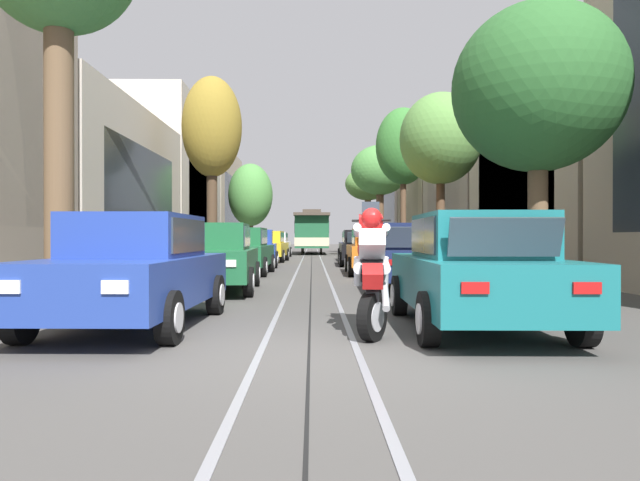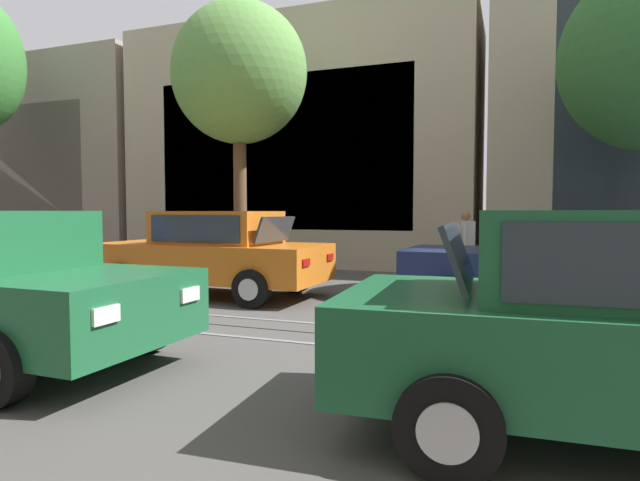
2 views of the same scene
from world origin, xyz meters
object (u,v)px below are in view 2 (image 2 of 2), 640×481
object	(u,v)px
street_tree_kerb_right_second	(239,74)
pedestrian_on_left_pavement	(466,241)
parked_car_orange_mid_right	(213,253)
parked_car_navy_second_right	(554,263)

from	to	relation	value
street_tree_kerb_right_second	pedestrian_on_left_pavement	bearing A→B (deg)	-72.89
parked_car_orange_mid_right	street_tree_kerb_right_second	world-z (taller)	street_tree_kerb_right_second
parked_car_navy_second_right	street_tree_kerb_right_second	distance (m)	8.02
parked_car_navy_second_right	street_tree_kerb_right_second	size ratio (longest dim) A/B	0.69
parked_car_orange_mid_right	street_tree_kerb_right_second	xyz separation A→B (m)	(2.41, 0.75, 3.94)
street_tree_kerb_right_second	parked_car_orange_mid_right	bearing A→B (deg)	-162.62
parked_car_orange_mid_right	pedestrian_on_left_pavement	distance (m)	5.79
street_tree_kerb_right_second	parked_car_navy_second_right	bearing A→B (deg)	-109.31
parked_car_orange_mid_right	pedestrian_on_left_pavement	xyz separation A→B (m)	(3.94, -4.24, 0.10)
parked_car_navy_second_right	pedestrian_on_left_pavement	distance (m)	4.17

